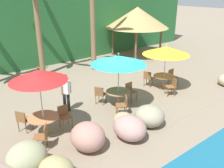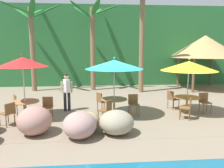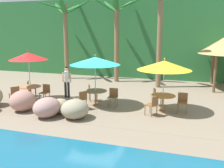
{
  "view_description": "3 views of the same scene",
  "coord_description": "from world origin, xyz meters",
  "px_view_note": "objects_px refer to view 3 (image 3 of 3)",
  "views": [
    {
      "loc": [
        -6.44,
        -7.7,
        4.98
      ],
      "look_at": [
        -0.4,
        -0.12,
        1.2
      ],
      "focal_mm": 39.32,
      "sensor_mm": 36.0,
      "label": 1
    },
    {
      "loc": [
        -0.86,
        -9.16,
        2.81
      ],
      "look_at": [
        -0.05,
        0.39,
        1.3
      ],
      "focal_mm": 36.02,
      "sensor_mm": 36.0,
      "label": 2
    },
    {
      "loc": [
        4.53,
        -11.24,
        3.54
      ],
      "look_at": [
        0.7,
        0.37,
        1.03
      ],
      "focal_mm": 41.35,
      "sensor_mm": 36.0,
      "label": 3
    }
  ],
  "objects_px": {
    "umbrella_yellow": "(164,65)",
    "palm_tree_second": "(117,28)",
    "umbrella_red": "(28,56)",
    "dining_table_teal": "(96,93)",
    "chair_yellow_seaward": "(183,101)",
    "chair_teal_inland": "(91,91)",
    "chair_teal_left": "(82,98)",
    "dining_table_red": "(30,89)",
    "chair_teal_seaward": "(113,96)",
    "palm_tree_nearest": "(66,27)",
    "chair_red_left": "(15,93)",
    "chair_yellow_left": "(153,104)",
    "chair_red_inland": "(30,87)",
    "palm_tree_third": "(160,16)",
    "chair_yellow_inland": "(157,96)",
    "waiter_in_white": "(67,80)",
    "umbrella_teal": "(95,61)",
    "dining_table_yellow": "(163,98)",
    "chair_red_seaward": "(45,92)"
  },
  "relations": [
    {
      "from": "dining_table_red",
      "to": "chair_teal_seaward",
      "type": "bearing_deg",
      "value": 3.51
    },
    {
      "from": "dining_table_red",
      "to": "chair_yellow_inland",
      "type": "bearing_deg",
      "value": 8.87
    },
    {
      "from": "umbrella_teal",
      "to": "chair_yellow_seaward",
      "type": "distance_m",
      "value": 4.37
    },
    {
      "from": "chair_red_inland",
      "to": "dining_table_teal",
      "type": "bearing_deg",
      "value": -7.67
    },
    {
      "from": "chair_teal_inland",
      "to": "chair_teal_left",
      "type": "relative_size",
      "value": 1.0
    },
    {
      "from": "chair_red_inland",
      "to": "chair_yellow_left",
      "type": "xyz_separation_m",
      "value": [
        6.96,
        -1.25,
        0.0
      ]
    },
    {
      "from": "chair_red_seaward",
      "to": "chair_yellow_inland",
      "type": "bearing_deg",
      "value": 9.65
    },
    {
      "from": "umbrella_red",
      "to": "palm_tree_third",
      "type": "height_order",
      "value": "palm_tree_third"
    },
    {
      "from": "dining_table_red",
      "to": "palm_tree_nearest",
      "type": "relative_size",
      "value": 0.19
    },
    {
      "from": "chair_red_left",
      "to": "palm_tree_second",
      "type": "bearing_deg",
      "value": 66.29
    },
    {
      "from": "chair_yellow_left",
      "to": "palm_tree_second",
      "type": "xyz_separation_m",
      "value": [
        -3.74,
        6.85,
        3.26
      ]
    },
    {
      "from": "chair_yellow_left",
      "to": "palm_tree_third",
      "type": "bearing_deg",
      "value": 96.35
    },
    {
      "from": "chair_yellow_inland",
      "to": "palm_tree_nearest",
      "type": "relative_size",
      "value": 0.15
    },
    {
      "from": "dining_table_red",
      "to": "chair_teal_seaward",
      "type": "xyz_separation_m",
      "value": [
        4.43,
        0.27,
        -0.1
      ]
    },
    {
      "from": "chair_red_inland",
      "to": "dining_table_teal",
      "type": "xyz_separation_m",
      "value": [
        4.09,
        -0.55,
        0.1
      ]
    },
    {
      "from": "umbrella_red",
      "to": "palm_tree_third",
      "type": "xyz_separation_m",
      "value": [
        5.81,
        5.3,
        2.16
      ]
    },
    {
      "from": "chair_teal_left",
      "to": "palm_tree_nearest",
      "type": "xyz_separation_m",
      "value": [
        -4.44,
        6.94,
        3.29
      ]
    },
    {
      "from": "umbrella_yellow",
      "to": "chair_yellow_seaward",
      "type": "bearing_deg",
      "value": 7.5
    },
    {
      "from": "umbrella_yellow",
      "to": "dining_table_yellow",
      "type": "height_order",
      "value": "umbrella_yellow"
    },
    {
      "from": "umbrella_yellow",
      "to": "palm_tree_second",
      "type": "relative_size",
      "value": 0.42
    },
    {
      "from": "umbrella_red",
      "to": "dining_table_teal",
      "type": "xyz_separation_m",
      "value": [
        3.58,
        0.14,
        -1.68
      ]
    },
    {
      "from": "chair_yellow_inland",
      "to": "waiter_in_white",
      "type": "height_order",
      "value": "waiter_in_white"
    },
    {
      "from": "palm_tree_second",
      "to": "palm_tree_third",
      "type": "distance_m",
      "value": 3.31
    },
    {
      "from": "dining_table_teal",
      "to": "chair_red_left",
      "type": "bearing_deg",
      "value": -167.16
    },
    {
      "from": "chair_red_inland",
      "to": "chair_teal_inland",
      "type": "xyz_separation_m",
      "value": [
        3.58,
        0.13,
        0.0
      ]
    },
    {
      "from": "dining_table_red",
      "to": "chair_red_inland",
      "type": "relative_size",
      "value": 1.26
    },
    {
      "from": "waiter_in_white",
      "to": "dining_table_yellow",
      "type": "bearing_deg",
      "value": -9.54
    },
    {
      "from": "dining_table_yellow",
      "to": "palm_tree_nearest",
      "type": "relative_size",
      "value": 0.19
    },
    {
      "from": "dining_table_yellow",
      "to": "dining_table_teal",
      "type": "bearing_deg",
      "value": -178.23
    },
    {
      "from": "chair_red_left",
      "to": "palm_tree_nearest",
      "type": "height_order",
      "value": "palm_tree_nearest"
    },
    {
      "from": "chair_teal_seaward",
      "to": "dining_table_yellow",
      "type": "distance_m",
      "value": 2.35
    },
    {
      "from": "umbrella_teal",
      "to": "chair_yellow_inland",
      "type": "xyz_separation_m",
      "value": [
        2.8,
        0.86,
        -1.66
      ]
    },
    {
      "from": "palm_tree_nearest",
      "to": "chair_red_left",
      "type": "bearing_deg",
      "value": -83.21
    },
    {
      "from": "chair_teal_left",
      "to": "chair_red_inland",
      "type": "bearing_deg",
      "value": 160.44
    },
    {
      "from": "dining_table_red",
      "to": "chair_red_inland",
      "type": "distance_m",
      "value": 0.86
    },
    {
      "from": "dining_table_red",
      "to": "chair_teal_inland",
      "type": "bearing_deg",
      "value": 15.01
    },
    {
      "from": "umbrella_red",
      "to": "umbrella_yellow",
      "type": "height_order",
      "value": "umbrella_red"
    },
    {
      "from": "chair_red_seaward",
      "to": "chair_teal_seaward",
      "type": "distance_m",
      "value": 3.58
    },
    {
      "from": "chair_yellow_seaward",
      "to": "chair_teal_left",
      "type": "bearing_deg",
      "value": -167.45
    },
    {
      "from": "chair_red_inland",
      "to": "chair_yellow_left",
      "type": "height_order",
      "value": "same"
    },
    {
      "from": "waiter_in_white",
      "to": "palm_tree_nearest",
      "type": "bearing_deg",
      "value": 117.91
    },
    {
      "from": "dining_table_yellow",
      "to": "palm_tree_nearest",
      "type": "distance_m",
      "value": 10.54
    },
    {
      "from": "dining_table_teal",
      "to": "chair_yellow_left",
      "type": "relative_size",
      "value": 1.26
    },
    {
      "from": "chair_red_inland",
      "to": "palm_tree_second",
      "type": "distance_m",
      "value": 7.25
    },
    {
      "from": "chair_red_left",
      "to": "dining_table_red",
      "type": "bearing_deg",
      "value": 63.49
    },
    {
      "from": "chair_red_left",
      "to": "palm_tree_nearest",
      "type": "bearing_deg",
      "value": 96.79
    },
    {
      "from": "chair_yellow_seaward",
      "to": "palm_tree_nearest",
      "type": "distance_m",
      "value": 11.16
    },
    {
      "from": "chair_red_seaward",
      "to": "palm_tree_second",
      "type": "bearing_deg",
      "value": 73.35
    },
    {
      "from": "chair_teal_left",
      "to": "chair_yellow_inland",
      "type": "relative_size",
      "value": 1.0
    },
    {
      "from": "palm_tree_second",
      "to": "chair_yellow_left",
      "type": "bearing_deg",
      "value": -61.38
    }
  ]
}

